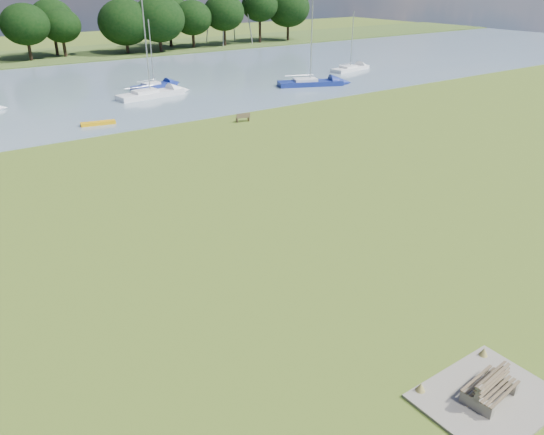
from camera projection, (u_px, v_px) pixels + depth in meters
ground at (245, 235)px, 26.80m from camera, size 220.00×220.00×0.00m
river at (39, 95)px, 58.02m from camera, size 220.00×40.00×0.10m
concrete_pad at (488, 398)px, 16.37m from camera, size 4.20×3.20×0.10m
bench_pair at (490, 387)px, 16.19m from camera, size 1.85×1.21×0.95m
riverbank_bench at (243, 117)px, 47.22m from camera, size 1.34×0.62×0.79m
kayak at (98, 123)px, 46.16m from camera, size 3.01×1.23×0.29m
sailboat_0 at (150, 92)px, 56.44m from camera, size 7.47×2.84×9.83m
sailboat_5 at (350, 67)px, 72.27m from camera, size 6.68×2.97×7.58m
sailboat_6 at (154, 84)px, 61.12m from camera, size 5.79×2.82×7.45m
sailboat_7 at (310, 81)px, 62.37m from camera, size 7.83×4.90×9.87m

